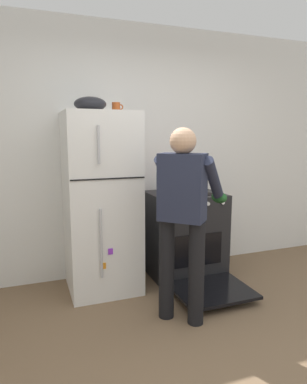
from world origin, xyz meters
name	(u,v)px	position (x,y,z in m)	size (l,w,h in m)	color
ground	(227,374)	(0.00, 0.00, 0.00)	(8.00, 8.00, 0.00)	brown
kitchen_wall_back	(135,152)	(0.00, 1.95, 1.35)	(6.00, 0.10, 2.70)	white
refrigerator	(101,203)	(-0.48, 1.57, 0.88)	(0.68, 0.72, 1.76)	white
stove_range	(185,236)	(0.44, 1.55, 0.45)	(0.76, 1.23, 0.93)	black
person_cook	(184,208)	(0.03, 0.75, 0.96)	(0.70, 0.74, 1.60)	black
red_pot	(174,188)	(0.28, 1.52, 0.99)	(0.35, 0.25, 0.12)	red
coffee_mug	(116,107)	(-0.29, 1.62, 1.80)	(0.11, 0.08, 0.10)	#B24C1E
pepper_mill	(201,181)	(0.74, 1.77, 1.01)	(0.05, 0.05, 0.16)	brown
mixing_bowl	(90,104)	(-0.56, 1.57, 1.82)	(0.30, 0.30, 0.13)	black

